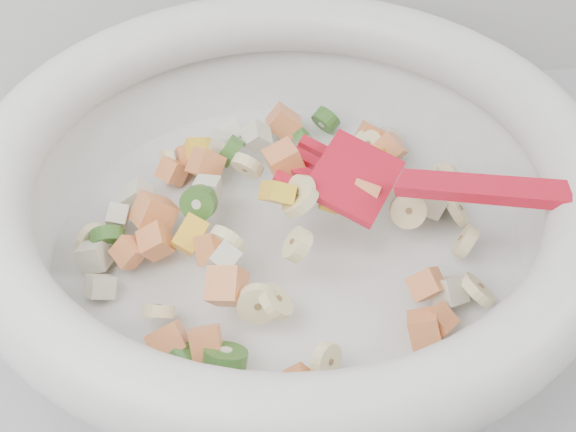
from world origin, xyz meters
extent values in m
cylinder|color=silver|center=(0.17, 1.50, 0.91)|extent=(0.36, 0.36, 0.02)
torus|color=silver|center=(0.17, 1.50, 0.99)|extent=(0.44, 0.44, 0.05)
cylinder|color=beige|center=(0.16, 1.43, 0.95)|extent=(0.03, 0.03, 0.03)
cylinder|color=beige|center=(0.24, 1.52, 0.96)|extent=(0.03, 0.02, 0.03)
cylinder|color=beige|center=(0.14, 1.43, 0.95)|extent=(0.04, 0.02, 0.04)
cylinder|color=beige|center=(0.30, 1.51, 0.93)|extent=(0.02, 0.03, 0.03)
cylinder|color=beige|center=(0.13, 1.47, 0.96)|extent=(0.03, 0.03, 0.04)
cylinder|color=beige|center=(0.30, 1.47, 0.94)|extent=(0.03, 0.03, 0.03)
cylinder|color=beige|center=(0.24, 1.55, 0.95)|extent=(0.03, 0.03, 0.02)
cylinder|color=beige|center=(0.30, 1.55, 0.93)|extent=(0.03, 0.04, 0.04)
cylinder|color=beige|center=(0.29, 1.43, 0.93)|extent=(0.03, 0.03, 0.03)
cylinder|color=beige|center=(0.18, 1.50, 0.98)|extent=(0.02, 0.03, 0.03)
cylinder|color=beige|center=(0.08, 1.44, 0.94)|extent=(0.03, 0.03, 0.03)
cylinder|color=beige|center=(0.12, 1.39, 0.93)|extent=(0.03, 0.03, 0.02)
cylinder|color=beige|center=(0.25, 1.59, 0.94)|extent=(0.03, 0.03, 0.03)
cylinder|color=beige|center=(0.26, 1.50, 0.95)|extent=(0.04, 0.03, 0.03)
cylinder|color=beige|center=(0.18, 1.38, 0.94)|extent=(0.03, 0.02, 0.03)
cylinder|color=beige|center=(0.15, 1.56, 0.95)|extent=(0.03, 0.03, 0.03)
cylinder|color=beige|center=(0.17, 1.46, 0.96)|extent=(0.03, 0.03, 0.03)
cylinder|color=beige|center=(0.18, 1.49, 0.97)|extent=(0.04, 0.04, 0.03)
cylinder|color=beige|center=(0.09, 1.59, 0.93)|extent=(0.02, 0.03, 0.03)
cylinder|color=beige|center=(0.03, 1.52, 0.93)|extent=(0.03, 0.03, 0.04)
cube|color=#D36F42|center=(0.19, 1.63, 0.94)|extent=(0.03, 0.03, 0.03)
cube|color=#D36F42|center=(0.29, 1.53, 0.94)|extent=(0.03, 0.03, 0.03)
cube|color=#D36F42|center=(0.23, 1.56, 0.95)|extent=(0.03, 0.03, 0.03)
cube|color=#D36F42|center=(0.25, 1.41, 0.93)|extent=(0.03, 0.03, 0.03)
cube|color=#D36F42|center=(0.08, 1.53, 0.94)|extent=(0.04, 0.04, 0.04)
cube|color=#D36F42|center=(0.12, 1.57, 0.95)|extent=(0.03, 0.03, 0.03)
cube|color=#D36F42|center=(0.13, 1.44, 0.95)|extent=(0.03, 0.04, 0.04)
cube|color=#D36F42|center=(0.27, 1.58, 0.94)|extent=(0.03, 0.03, 0.03)
cube|color=#D36F42|center=(0.11, 1.40, 0.94)|extent=(0.02, 0.03, 0.03)
cube|color=#D36F42|center=(0.11, 1.60, 0.93)|extent=(0.02, 0.03, 0.03)
cube|color=#D36F42|center=(0.09, 1.41, 0.94)|extent=(0.03, 0.03, 0.03)
cube|color=#D36F42|center=(0.12, 1.48, 0.95)|extent=(0.03, 0.03, 0.03)
cube|color=#D36F42|center=(0.16, 1.37, 0.93)|extent=(0.03, 0.02, 0.02)
cube|color=#D36F42|center=(0.25, 1.60, 0.94)|extent=(0.03, 0.03, 0.03)
cube|color=#D36F42|center=(0.23, 1.50, 0.96)|extent=(0.03, 0.03, 0.03)
cube|color=#D36F42|center=(0.18, 1.54, 0.97)|extent=(0.03, 0.03, 0.03)
cube|color=#D36F42|center=(0.26, 1.41, 0.93)|extent=(0.03, 0.03, 0.03)
cube|color=#D36F42|center=(0.06, 1.49, 0.94)|extent=(0.03, 0.03, 0.03)
cube|color=#D36F42|center=(0.08, 1.50, 0.94)|extent=(0.03, 0.02, 0.03)
cube|color=#D36F42|center=(0.26, 1.43, 0.94)|extent=(0.03, 0.03, 0.03)
cube|color=#D36F42|center=(0.09, 1.58, 0.93)|extent=(0.03, 0.03, 0.03)
cylinder|color=#52AE3A|center=(0.14, 1.59, 0.94)|extent=(0.03, 0.04, 0.03)
cylinder|color=#52AE3A|center=(0.09, 1.40, 0.93)|extent=(0.04, 0.03, 0.03)
cylinder|color=#52AE3A|center=(0.22, 1.63, 0.93)|extent=(0.03, 0.03, 0.03)
cylinder|color=#52AE3A|center=(0.12, 1.39, 0.94)|extent=(0.04, 0.03, 0.03)
cylinder|color=#52AE3A|center=(0.20, 1.59, 0.95)|extent=(0.02, 0.03, 0.03)
cylinder|color=#52AE3A|center=(0.22, 1.53, 0.96)|extent=(0.03, 0.03, 0.02)
cylinder|color=#52AE3A|center=(0.04, 1.51, 0.94)|extent=(0.04, 0.02, 0.04)
cylinder|color=#52AE3A|center=(0.19, 1.63, 0.93)|extent=(0.03, 0.03, 0.03)
cylinder|color=#52AE3A|center=(0.11, 1.52, 0.95)|extent=(0.04, 0.03, 0.03)
cube|color=beige|center=(0.27, 1.43, 0.93)|extent=(0.03, 0.03, 0.03)
cube|color=beige|center=(0.13, 1.60, 0.94)|extent=(0.03, 0.03, 0.03)
cube|color=beige|center=(0.14, 1.63, 0.93)|extent=(0.02, 0.03, 0.03)
cube|color=beige|center=(0.13, 1.46, 0.96)|extent=(0.03, 0.03, 0.03)
cube|color=beige|center=(0.27, 1.60, 0.93)|extent=(0.03, 0.03, 0.03)
cube|color=beige|center=(0.28, 1.52, 0.94)|extent=(0.02, 0.02, 0.03)
cube|color=beige|center=(0.05, 1.53, 0.94)|extent=(0.02, 0.02, 0.02)
cube|color=beige|center=(0.22, 1.52, 0.96)|extent=(0.02, 0.02, 0.03)
cube|color=beige|center=(0.16, 1.60, 0.95)|extent=(0.03, 0.02, 0.03)
cube|color=beige|center=(0.12, 1.54, 0.95)|extent=(0.02, 0.02, 0.02)
cube|color=beige|center=(0.04, 1.50, 0.93)|extent=(0.03, 0.03, 0.03)
cube|color=beige|center=(0.06, 1.55, 0.94)|extent=(0.03, 0.02, 0.02)
cube|color=beige|center=(0.29, 1.53, 0.93)|extent=(0.04, 0.03, 0.03)
cube|color=beige|center=(0.04, 1.47, 0.93)|extent=(0.02, 0.03, 0.03)
cube|color=yellow|center=(0.11, 1.60, 0.94)|extent=(0.03, 0.02, 0.02)
cube|color=yellow|center=(0.17, 1.50, 0.98)|extent=(0.03, 0.03, 0.03)
cube|color=yellow|center=(0.20, 1.50, 0.97)|extent=(0.02, 0.02, 0.02)
cube|color=yellow|center=(0.25, 1.57, 0.94)|extent=(0.03, 0.03, 0.02)
cube|color=yellow|center=(0.10, 1.49, 0.95)|extent=(0.03, 0.03, 0.02)
cube|color=#B71023|center=(0.22, 1.51, 0.97)|extent=(0.08, 0.08, 0.03)
cube|color=#B71023|center=(0.20, 1.55, 0.97)|extent=(0.03, 0.02, 0.01)
cube|color=#B71023|center=(0.19, 1.54, 0.97)|extent=(0.03, 0.02, 0.01)
cube|color=#B71023|center=(0.19, 1.53, 0.97)|extent=(0.03, 0.02, 0.01)
cube|color=#B71023|center=(0.18, 1.51, 0.97)|extent=(0.03, 0.02, 0.01)
cube|color=#B71023|center=(0.33, 1.44, 1.01)|extent=(0.18, 0.12, 0.06)
camera|label=1|loc=(0.12, 1.09, 1.34)|focal=50.00mm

